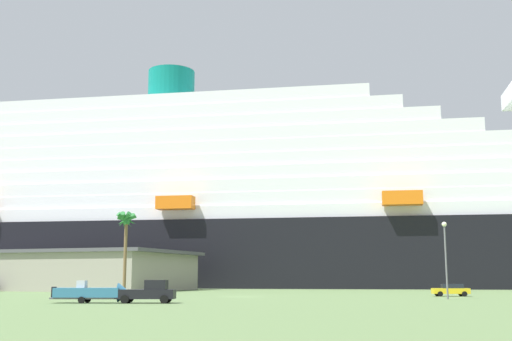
{
  "coord_description": "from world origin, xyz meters",
  "views": [
    {
      "loc": [
        21.61,
        -79.36,
        2.53
      ],
      "look_at": [
        -6.18,
        30.86,
        21.4
      ],
      "focal_mm": 44.9,
      "sensor_mm": 36.0,
      "label": 1
    }
  ],
  "objects_px": {
    "pickup_truck": "(148,292)",
    "small_boat_on_trailer": "(95,293)",
    "cruise_ship": "(284,213)",
    "parked_car_yellow_taxi": "(451,290)",
    "street_lamp": "(445,249)",
    "palm_tree": "(126,226)"
  },
  "relations": [
    {
      "from": "pickup_truck",
      "to": "small_boat_on_trailer",
      "type": "distance_m",
      "value": 5.14
    },
    {
      "from": "cruise_ship",
      "to": "parked_car_yellow_taxi",
      "type": "height_order",
      "value": "cruise_ship"
    },
    {
      "from": "street_lamp",
      "to": "small_boat_on_trailer",
      "type": "bearing_deg",
      "value": -149.88
    },
    {
      "from": "small_boat_on_trailer",
      "to": "pickup_truck",
      "type": "bearing_deg",
      "value": 12.47
    },
    {
      "from": "small_boat_on_trailer",
      "to": "street_lamp",
      "type": "distance_m",
      "value": 38.91
    },
    {
      "from": "palm_tree",
      "to": "small_boat_on_trailer",
      "type": "bearing_deg",
      "value": -70.15
    },
    {
      "from": "palm_tree",
      "to": "street_lamp",
      "type": "distance_m",
      "value": 43.03
    },
    {
      "from": "cruise_ship",
      "to": "small_boat_on_trailer",
      "type": "height_order",
      "value": "cruise_ship"
    },
    {
      "from": "palm_tree",
      "to": "street_lamp",
      "type": "bearing_deg",
      "value": -7.66
    },
    {
      "from": "pickup_truck",
      "to": "street_lamp",
      "type": "relative_size",
      "value": 0.68
    },
    {
      "from": "small_boat_on_trailer",
      "to": "street_lamp",
      "type": "relative_size",
      "value": 0.99
    },
    {
      "from": "street_lamp",
      "to": "parked_car_yellow_taxi",
      "type": "distance_m",
      "value": 12.2
    },
    {
      "from": "pickup_truck",
      "to": "small_boat_on_trailer",
      "type": "bearing_deg",
      "value": -167.53
    },
    {
      "from": "street_lamp",
      "to": "parked_car_yellow_taxi",
      "type": "xyz_separation_m",
      "value": [
        0.89,
        11.19,
        -4.78
      ]
    },
    {
      "from": "pickup_truck",
      "to": "small_boat_on_trailer",
      "type": "height_order",
      "value": "pickup_truck"
    },
    {
      "from": "cruise_ship",
      "to": "street_lamp",
      "type": "relative_size",
      "value": 27.94
    },
    {
      "from": "pickup_truck",
      "to": "street_lamp",
      "type": "height_order",
      "value": "street_lamp"
    },
    {
      "from": "small_boat_on_trailer",
      "to": "street_lamp",
      "type": "bearing_deg",
      "value": 30.12
    },
    {
      "from": "small_boat_on_trailer",
      "to": "street_lamp",
      "type": "xyz_separation_m",
      "value": [
        33.41,
        19.38,
        4.66
      ]
    },
    {
      "from": "street_lamp",
      "to": "cruise_ship",
      "type": "bearing_deg",
      "value": 115.45
    },
    {
      "from": "palm_tree",
      "to": "cruise_ship",
      "type": "bearing_deg",
      "value": 81.74
    },
    {
      "from": "small_boat_on_trailer",
      "to": "palm_tree",
      "type": "xyz_separation_m",
      "value": [
        -9.06,
        25.09,
        8.5
      ]
    }
  ]
}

